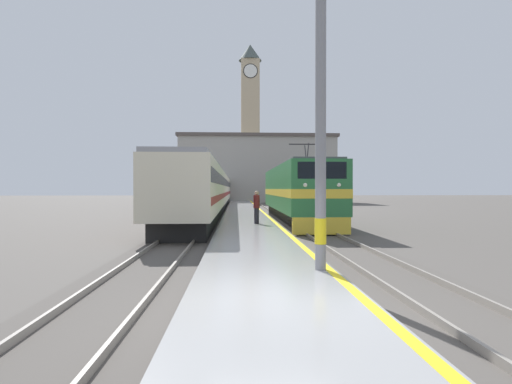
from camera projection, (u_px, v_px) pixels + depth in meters
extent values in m
plane|color=#514C47|center=(244.00, 213.00, 37.00)|extent=(200.00, 200.00, 0.00)
cube|color=#999999|center=(245.00, 214.00, 32.01)|extent=(3.25, 140.00, 0.35)
cube|color=yellow|center=(263.00, 212.00, 32.08)|extent=(0.20, 140.00, 0.00)
cube|color=#514C47|center=(286.00, 216.00, 32.17)|extent=(2.83, 140.00, 0.02)
cube|color=gray|center=(277.00, 215.00, 32.14)|extent=(0.07, 140.00, 0.14)
cube|color=gray|center=(295.00, 215.00, 32.21)|extent=(0.07, 140.00, 0.14)
cube|color=#514C47|center=(206.00, 217.00, 31.86)|extent=(2.84, 140.00, 0.02)
cube|color=gray|center=(197.00, 216.00, 31.82)|extent=(0.07, 140.00, 0.14)
cube|color=gray|center=(215.00, 216.00, 31.89)|extent=(0.07, 140.00, 0.14)
cube|color=black|center=(296.00, 215.00, 26.85)|extent=(2.46, 15.14, 0.90)
cube|color=#286B38|center=(296.00, 188.00, 26.84)|extent=(2.90, 16.45, 2.76)
cube|color=gold|center=(296.00, 192.00, 26.84)|extent=(2.92, 16.47, 0.44)
cube|color=gold|center=(321.00, 226.00, 18.78)|extent=(2.75, 0.30, 0.81)
cube|color=black|center=(322.00, 170.00, 18.67)|extent=(2.32, 0.12, 0.80)
sphere|color=white|center=(305.00, 185.00, 18.60)|extent=(0.20, 0.20, 0.20)
sphere|color=white|center=(339.00, 185.00, 18.68)|extent=(0.20, 0.20, 0.20)
cube|color=#4C4C51|center=(296.00, 167.00, 26.83)|extent=(2.61, 15.63, 0.12)
cylinder|color=#333333|center=(308.00, 153.00, 22.36)|extent=(0.06, 0.63, 1.03)
cylinder|color=#333333|center=(306.00, 154.00, 23.06)|extent=(0.06, 0.63, 1.03)
cube|color=#262626|center=(307.00, 144.00, 22.71)|extent=(2.03, 0.08, 0.06)
cube|color=black|center=(212.00, 207.00, 40.27)|extent=(2.46, 48.24, 0.90)
cube|color=beige|center=(212.00, 188.00, 40.26)|extent=(2.90, 50.25, 2.74)
cube|color=black|center=(212.00, 183.00, 40.25)|extent=(2.92, 49.24, 0.64)
cube|color=maroon|center=(212.00, 194.00, 40.26)|extent=(2.92, 49.24, 0.36)
cube|color=gray|center=(212.00, 174.00, 40.24)|extent=(2.67, 50.25, 0.20)
cylinder|color=gray|center=(321.00, 80.00, 9.25)|extent=(0.25, 0.25, 8.81)
cylinder|color=yellow|center=(320.00, 231.00, 9.27)|extent=(0.27, 0.27, 0.60)
cylinder|color=#23232D|center=(257.00, 216.00, 21.60)|extent=(0.26, 0.26, 0.84)
cylinder|color=maroon|center=(257.00, 202.00, 21.60)|extent=(0.34, 0.34, 0.70)
sphere|color=tan|center=(257.00, 193.00, 21.59)|extent=(0.23, 0.23, 0.23)
cube|color=tan|center=(250.00, 131.00, 77.62)|extent=(3.53, 3.53, 27.15)
cylinder|color=black|center=(250.00, 71.00, 75.75)|extent=(2.77, 0.06, 2.77)
cylinder|color=white|center=(250.00, 71.00, 75.72)|extent=(2.47, 0.10, 2.47)
cone|color=#47514C|center=(250.00, 53.00, 77.50)|extent=(4.41, 4.41, 3.18)
cube|color=#A8A399|center=(257.00, 171.00, 67.65)|extent=(25.44, 8.79, 10.63)
cube|color=#564C47|center=(257.00, 138.00, 67.61)|extent=(26.04, 9.39, 0.50)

